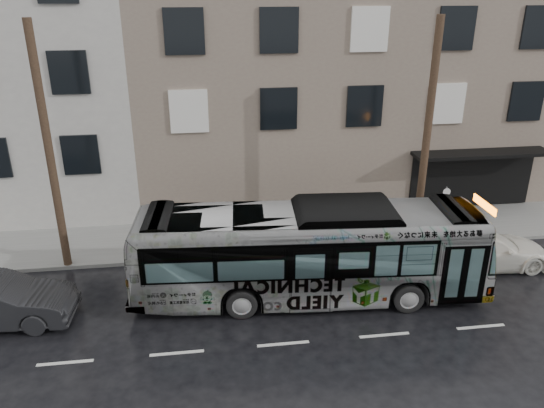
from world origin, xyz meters
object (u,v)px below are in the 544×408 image
Objects in this scene: utility_pole_front at (427,137)px; bus at (309,252)px; sign_post at (443,214)px; white_sedan at (483,249)px; utility_pole_rear at (49,152)px.

utility_pole_front is 0.75× the size of bus.
utility_pole_front is 3.48m from sign_post.
sign_post is at bearing 22.30° from white_sedan.
sign_post is at bearing -59.14° from bus.
utility_pole_rear is (-14.00, 0.00, 0.00)m from utility_pole_front.
utility_pole_front is 1.77× the size of white_sedan.
bus reaches higher than white_sedan.
bus is at bearing -148.73° from utility_pole_front.
sign_post is 0.47× the size of white_sedan.
sign_post reaches higher than white_sedan.
bus is (-6.31, -3.16, 0.33)m from sign_post.
sign_post is 2.25m from white_sedan.
utility_pole_rear is at bearing 74.45° from bus.
utility_pole_front is at bearing 0.00° from utility_pole_rear.
utility_pole_rear is at bearing 180.00° from utility_pole_front.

